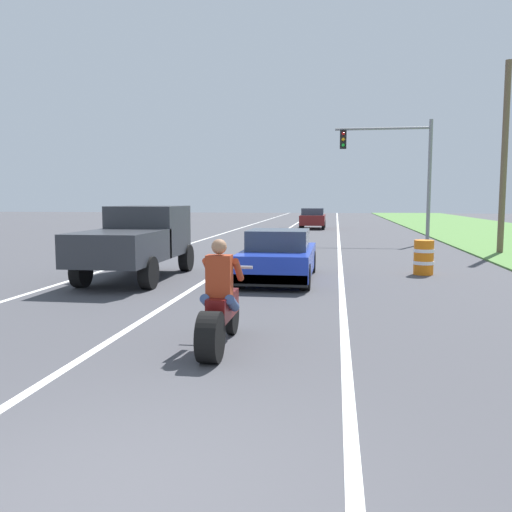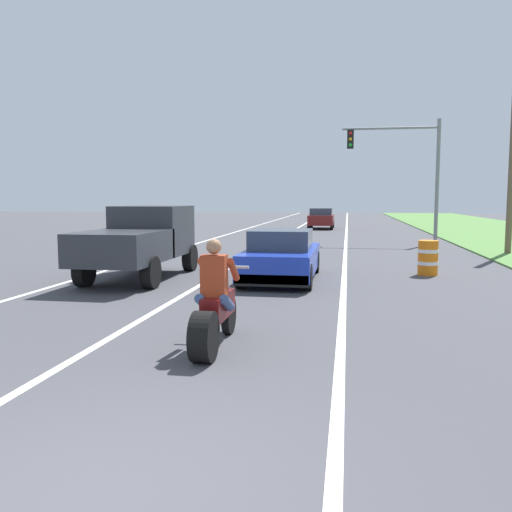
{
  "view_description": "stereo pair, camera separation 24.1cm",
  "coord_description": "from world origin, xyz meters",
  "px_view_note": "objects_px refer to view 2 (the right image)",
  "views": [
    {
      "loc": [
        1.63,
        -3.47,
        2.19
      ],
      "look_at": [
        -0.0,
        7.61,
        1.0
      ],
      "focal_mm": 37.94,
      "sensor_mm": 36.0,
      "label": 1
    },
    {
      "loc": [
        1.87,
        -3.44,
        2.19
      ],
      "look_at": [
        -0.0,
        7.61,
        1.0
      ],
      "focal_mm": 37.94,
      "sensor_mm": 36.0,
      "label": 2
    }
  ],
  "objects_px": {
    "traffic_light_mast_near": "(407,161)",
    "construction_barrel_nearest": "(428,258)",
    "sports_car_blue": "(281,257)",
    "pickup_truck_left_lane_dark_grey": "(141,238)",
    "distant_car_far_ahead": "(321,218)",
    "motorcycle_with_rider": "(214,310)"
  },
  "relations": [
    {
      "from": "traffic_light_mast_near",
      "to": "construction_barrel_nearest",
      "type": "bearing_deg",
      "value": -92.59
    },
    {
      "from": "motorcycle_with_rider",
      "to": "traffic_light_mast_near",
      "type": "relative_size",
      "value": 0.37
    },
    {
      "from": "motorcycle_with_rider",
      "to": "sports_car_blue",
      "type": "bearing_deg",
      "value": 88.86
    },
    {
      "from": "pickup_truck_left_lane_dark_grey",
      "to": "traffic_light_mast_near",
      "type": "relative_size",
      "value": 0.8
    },
    {
      "from": "sports_car_blue",
      "to": "pickup_truck_left_lane_dark_grey",
      "type": "xyz_separation_m",
      "value": [
        -3.85,
        -0.32,
        0.48
      ]
    },
    {
      "from": "construction_barrel_nearest",
      "to": "traffic_light_mast_near",
      "type": "bearing_deg",
      "value": 87.41
    },
    {
      "from": "pickup_truck_left_lane_dark_grey",
      "to": "distant_car_far_ahead",
      "type": "relative_size",
      "value": 1.2
    },
    {
      "from": "sports_car_blue",
      "to": "traffic_light_mast_near",
      "type": "xyz_separation_m",
      "value": [
        4.55,
        13.13,
        3.37
      ]
    },
    {
      "from": "motorcycle_with_rider",
      "to": "traffic_light_mast_near",
      "type": "bearing_deg",
      "value": 76.82
    },
    {
      "from": "pickup_truck_left_lane_dark_grey",
      "to": "traffic_light_mast_near",
      "type": "distance_m",
      "value": 16.12
    },
    {
      "from": "traffic_light_mast_near",
      "to": "distant_car_far_ahead",
      "type": "relative_size",
      "value": 1.5
    },
    {
      "from": "motorcycle_with_rider",
      "to": "traffic_light_mast_near",
      "type": "height_order",
      "value": "traffic_light_mast_near"
    },
    {
      "from": "sports_car_blue",
      "to": "distant_car_far_ahead",
      "type": "relative_size",
      "value": 1.08
    },
    {
      "from": "traffic_light_mast_near",
      "to": "construction_barrel_nearest",
      "type": "distance_m",
      "value": 12.01
    },
    {
      "from": "traffic_light_mast_near",
      "to": "sports_car_blue",
      "type": "bearing_deg",
      "value": -109.12
    },
    {
      "from": "distant_car_far_ahead",
      "to": "traffic_light_mast_near",
      "type": "bearing_deg",
      "value": -68.88
    },
    {
      "from": "distant_car_far_ahead",
      "to": "sports_car_blue",
      "type": "bearing_deg",
      "value": -89.63
    },
    {
      "from": "sports_car_blue",
      "to": "distant_car_far_ahead",
      "type": "xyz_separation_m",
      "value": [
        -0.16,
        25.33,
        0.14
      ]
    },
    {
      "from": "traffic_light_mast_near",
      "to": "distant_car_far_ahead",
      "type": "distance_m",
      "value": 13.47
    },
    {
      "from": "construction_barrel_nearest",
      "to": "motorcycle_with_rider",
      "type": "bearing_deg",
      "value": -116.01
    },
    {
      "from": "traffic_light_mast_near",
      "to": "distant_car_far_ahead",
      "type": "height_order",
      "value": "traffic_light_mast_near"
    },
    {
      "from": "sports_car_blue",
      "to": "pickup_truck_left_lane_dark_grey",
      "type": "height_order",
      "value": "pickup_truck_left_lane_dark_grey"
    }
  ]
}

